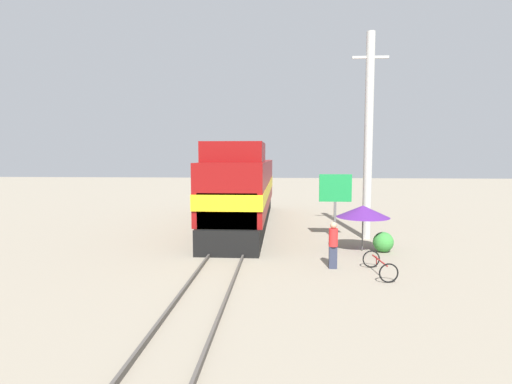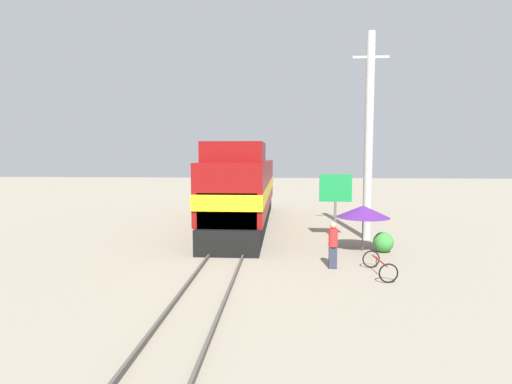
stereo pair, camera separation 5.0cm
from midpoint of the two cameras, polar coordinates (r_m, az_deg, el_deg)
The scene contains 10 objects.
ground_plane at distance 19.39m, azimuth -3.19°, elevation -7.53°, with size 120.00×120.00×0.00m, color gray.
rail_near at distance 19.47m, azimuth -5.30°, elevation -7.26°, with size 0.08×42.18×0.15m, color #4C4742.
rail_far at distance 19.30m, azimuth -1.05°, elevation -7.36°, with size 0.08×42.18×0.15m, color #4C4742.
locomotive at distance 24.26m, azimuth -1.66°, elevation 0.13°, with size 3.08×16.51×4.92m.
utility_pole at distance 21.17m, azimuth 15.87°, elevation 7.67°, with size 1.80×0.43×10.41m.
vendor_umbrella at distance 18.45m, azimuth 15.12°, elevation -2.70°, with size 2.36×2.36×2.06m.
billboard_sign at distance 20.89m, azimuth 11.36°, elevation -0.02°, with size 1.66×0.12×3.33m.
shrub_cluster at distance 18.72m, azimuth 17.81°, elevation -6.83°, with size 0.90×0.90×0.90m, color #388C38.
person_bystander at distance 15.45m, azimuth 11.04°, elevation -7.19°, with size 0.34×0.34×1.79m.
bicycle at distance 15.20m, azimuth 17.28°, elevation -9.98°, with size 0.85×1.95×0.67m.
Camera 2 is at (2.39, -18.77, 4.24)m, focal length 28.00 mm.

